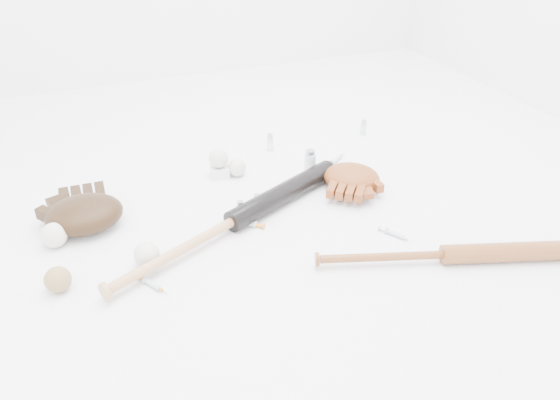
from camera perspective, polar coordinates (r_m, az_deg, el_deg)
name	(u,v)px	position (r m, az deg, el deg)	size (l,w,h in m)	color
bat_dark	(233,221)	(1.74, -4.89, -2.19)	(0.99, 0.07, 0.07)	black
bat_wood	(445,255)	(1.68, 16.86, -5.48)	(0.81, 0.06, 0.06)	brown
glove_dark	(84,214)	(1.85, -19.77, -1.35)	(0.29, 0.29, 0.10)	black
glove_tan	(352,177)	(1.98, 7.49, 2.39)	(0.24, 0.24, 0.09)	brown
trading_card	(55,220)	(1.95, -22.49, -1.99)	(0.06, 0.08, 0.00)	gold
pedestal	(220,171)	(2.07, -6.34, 3.00)	(0.07, 0.07, 0.04)	white
baseball_on_pedestal	(219,158)	(2.04, -6.43, 4.37)	(0.07, 0.07, 0.07)	silver
baseball_left	(54,235)	(1.80, -22.53, -3.42)	(0.08, 0.08, 0.08)	silver
baseball_upper	(237,167)	(2.06, -4.52, 3.41)	(0.07, 0.07, 0.07)	silver
baseball_mid	(147,254)	(1.64, -13.76, -5.55)	(0.08, 0.08, 0.08)	silver
baseball_aged	(58,280)	(1.62, -22.20, -7.71)	(0.07, 0.07, 0.07)	olive
syringe_0	(152,284)	(1.57, -13.20, -8.59)	(0.13, 0.02, 0.02)	#ADBCC6
syringe_1	(246,223)	(1.78, -3.60, -2.43)	(0.15, 0.03, 0.02)	#ADBCC6
syringe_2	(336,160)	(2.17, 5.85, 4.19)	(0.16, 0.03, 0.02)	#ADBCC6
syringe_3	(395,234)	(1.76, 11.96, -3.50)	(0.14, 0.02, 0.02)	#ADBCC6
vial_0	(270,142)	(2.24, -1.03, 6.05)	(0.03, 0.03, 0.07)	silver
vial_1	(363,127)	(2.41, 8.71, 7.50)	(0.03, 0.03, 0.07)	silver
vial_2	(240,210)	(1.80, -4.15, -1.05)	(0.03, 0.03, 0.07)	silver
vial_3	(310,163)	(2.05, 3.16, 3.90)	(0.04, 0.04, 0.10)	silver
vial_4	(257,203)	(1.83, -2.41, -0.33)	(0.03, 0.03, 0.07)	silver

